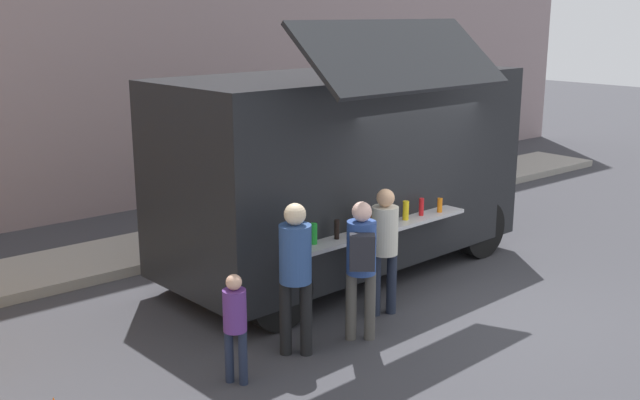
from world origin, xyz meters
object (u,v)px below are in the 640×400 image
at_px(food_truck_main, 346,166).
at_px(customer_front_ordering, 385,240).
at_px(trash_bin, 400,179).
at_px(customer_mid_with_backpack, 361,258).
at_px(child_near_queue, 235,319).
at_px(customer_rear_waiting, 295,266).

height_order(food_truck_main, customer_front_ordering, food_truck_main).
xyz_separation_m(trash_bin, customer_mid_with_backpack, (-5.06, -4.26, 0.52)).
bearing_deg(customer_front_ordering, child_near_queue, 120.04).
distance_m(food_truck_main, trash_bin, 4.40).
height_order(customer_mid_with_backpack, child_near_queue, customer_mid_with_backpack).
bearing_deg(customer_mid_with_backpack, food_truck_main, 3.62).
height_order(food_truck_main, trash_bin, food_truck_main).
height_order(food_truck_main, customer_mid_with_backpack, food_truck_main).
distance_m(trash_bin, customer_mid_with_backpack, 6.64).
relative_size(trash_bin, customer_rear_waiting, 0.58).
distance_m(food_truck_main, customer_rear_waiting, 2.93).
relative_size(trash_bin, customer_front_ordering, 0.62).
xyz_separation_m(food_truck_main, customer_rear_waiting, (-2.30, -1.73, -0.55)).
bearing_deg(child_near_queue, customer_front_ordering, -23.07).
height_order(customer_front_ordering, child_near_queue, customer_front_ordering).
xyz_separation_m(customer_front_ordering, customer_rear_waiting, (-1.58, -0.20, 0.07)).
bearing_deg(food_truck_main, child_near_queue, -152.30).
xyz_separation_m(customer_front_ordering, child_near_queue, (-2.47, -0.33, -0.27)).
height_order(trash_bin, customer_rear_waiting, customer_rear_waiting).
height_order(food_truck_main, customer_rear_waiting, food_truck_main).
bearing_deg(child_near_queue, customer_rear_waiting, -22.18).
distance_m(food_truck_main, child_near_queue, 3.81).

